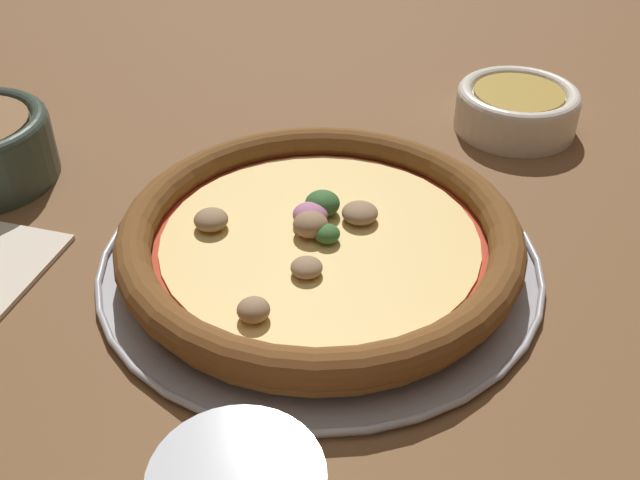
{
  "coord_description": "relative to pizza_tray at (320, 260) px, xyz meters",
  "views": [
    {
      "loc": [
        0.36,
        0.26,
        0.36
      ],
      "look_at": [
        0.0,
        0.0,
        0.02
      ],
      "focal_mm": 42.0,
      "sensor_mm": 36.0,
      "label": 1
    }
  ],
  "objects": [
    {
      "name": "pizza_tray",
      "position": [
        0.0,
        0.0,
        0.0
      ],
      "size": [
        0.33,
        0.33,
        0.01
      ],
      "color": "#9E9EA3",
      "rests_on": "ground_plane"
    },
    {
      "name": "bowl_near",
      "position": [
        -0.29,
        0.03,
        0.02
      ],
      "size": [
        0.12,
        0.12,
        0.04
      ],
      "color": "silver",
      "rests_on": "ground_plane"
    },
    {
      "name": "pizza",
      "position": [
        0.0,
        -0.0,
        0.02
      ],
      "size": [
        0.3,
        0.3,
        0.04
      ],
      "color": "#A86B33",
      "rests_on": "pizza_tray"
    },
    {
      "name": "ground_plane",
      "position": [
        0.0,
        0.0,
        -0.0
      ],
      "size": [
        3.0,
        3.0,
        0.0
      ],
      "primitive_type": "plane",
      "color": "brown"
    }
  ]
}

